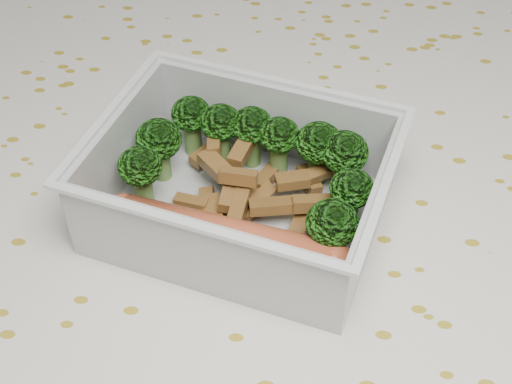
# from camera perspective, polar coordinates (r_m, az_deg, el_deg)

# --- Properties ---
(dining_table) EXTENTS (1.40, 0.90, 0.75)m
(dining_table) POSITION_cam_1_polar(r_m,az_deg,el_deg) (0.55, 0.61, -8.69)
(dining_table) COLOR brown
(dining_table) RESTS_ON ground
(tablecloth) EXTENTS (1.46, 0.96, 0.19)m
(tablecloth) POSITION_cam_1_polar(r_m,az_deg,el_deg) (0.51, 0.65, -5.37)
(tablecloth) COLOR silver
(tablecloth) RESTS_ON dining_table
(lunch_container) EXTENTS (0.22, 0.19, 0.07)m
(lunch_container) POSITION_cam_1_polar(r_m,az_deg,el_deg) (0.47, -1.19, -0.12)
(lunch_container) COLOR silver
(lunch_container) RESTS_ON tablecloth
(broccoli_florets) EXTENTS (0.17, 0.12, 0.05)m
(broccoli_florets) POSITION_cam_1_polar(r_m,az_deg,el_deg) (0.48, 0.39, 2.98)
(broccoli_florets) COLOR #608C3F
(broccoli_florets) RESTS_ON lunch_container
(meat_pile) EXTENTS (0.11, 0.10, 0.03)m
(meat_pile) POSITION_cam_1_polar(r_m,az_deg,el_deg) (0.48, -0.36, 0.37)
(meat_pile) COLOR brown
(meat_pile) RESTS_ON lunch_container
(sausage) EXTENTS (0.16, 0.06, 0.03)m
(sausage) POSITION_cam_1_polar(r_m,az_deg,el_deg) (0.45, -2.52, -3.81)
(sausage) COLOR #AB4A2B
(sausage) RESTS_ON lunch_container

